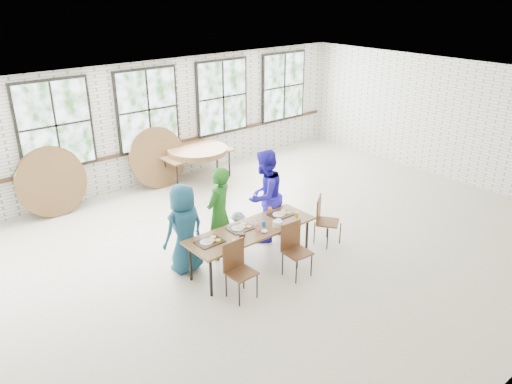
% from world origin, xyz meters
% --- Properties ---
extents(room, '(12.00, 12.00, 12.00)m').
position_xyz_m(room, '(0.00, 4.44, 1.83)').
color(room, beige).
rests_on(room, ground).
extents(dining_table, '(2.40, 0.80, 0.74)m').
position_xyz_m(dining_table, '(-0.65, -0.25, 0.69)').
color(dining_table, brown).
rests_on(dining_table, ground).
extents(chair_near_left, '(0.44, 0.42, 0.95)m').
position_xyz_m(chair_near_left, '(-1.38, -0.80, 0.56)').
color(chair_near_left, '#53321B').
rests_on(chair_near_left, ground).
extents(chair_near_right, '(0.44, 0.43, 0.95)m').
position_xyz_m(chair_near_right, '(-0.24, -0.90, 0.56)').
color(chair_near_right, '#53321B').
rests_on(chair_near_right, ground).
extents(chair_spare, '(0.58, 0.57, 0.95)m').
position_xyz_m(chair_spare, '(0.96, -0.46, 0.56)').
color(chair_spare, '#53321B').
rests_on(chair_spare, ground).
extents(adult_teal, '(0.83, 0.58, 1.60)m').
position_xyz_m(adult_teal, '(-1.60, 0.40, 0.80)').
color(adult_teal, navy).
rests_on(adult_teal, ground).
extents(adult_green, '(0.75, 0.64, 1.74)m').
position_xyz_m(adult_green, '(-0.86, 0.40, 0.87)').
color(adult_green, '#1F651A').
rests_on(adult_green, ground).
extents(toddler, '(0.55, 0.42, 0.76)m').
position_xyz_m(toddler, '(-0.44, 0.40, 0.38)').
color(toddler, '#152844').
rests_on(toddler, ground).
extents(adult_blue, '(1.04, 0.90, 1.82)m').
position_xyz_m(adult_blue, '(0.21, 0.40, 0.91)').
color(adult_blue, '#241AB8').
rests_on(adult_blue, ground).
extents(storage_table, '(1.82, 0.80, 0.74)m').
position_xyz_m(storage_table, '(0.95, 3.83, 0.69)').
color(storage_table, brown).
rests_on(storage_table, ground).
extents(tabletop_clutter, '(2.06, 0.60, 0.11)m').
position_xyz_m(tabletop_clutter, '(-0.57, -0.28, 0.77)').
color(tabletop_clutter, black).
rests_on(tabletop_clutter, dining_table).
extents(round_tops_stacked, '(1.50, 1.50, 0.13)m').
position_xyz_m(round_tops_stacked, '(0.95, 3.83, 0.80)').
color(round_tops_stacked, brown).
rests_on(round_tops_stacked, storage_table).
extents(round_tops_leaning, '(4.06, 0.46, 1.49)m').
position_xyz_m(round_tops_leaning, '(-1.68, 4.20, 0.73)').
color(round_tops_leaning, brown).
rests_on(round_tops_leaning, ground).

